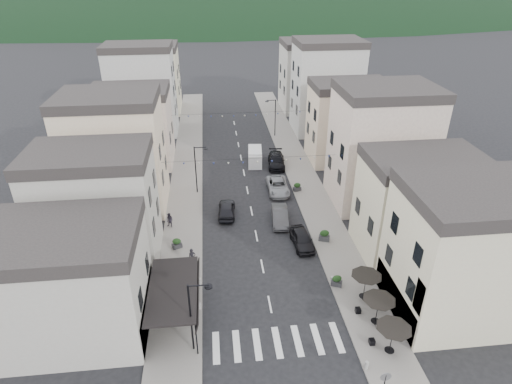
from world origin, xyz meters
TOP-DOWN VIEW (x-y plane):
  - ground at (0.00, 0.00)m, footprint 700.00×700.00m
  - sidewalk_left at (-7.50, 32.00)m, footprint 4.00×76.00m
  - sidewalk_right at (7.50, 32.00)m, footprint 4.00×76.00m
  - hill_backdrop at (0.00, 300.00)m, footprint 640.00×360.00m
  - boutique_building at (-15.50, 5.00)m, footprint 12.00×8.00m
  - bistro_building at (14.50, 4.00)m, footprint 10.00×8.00m
  - boutique_awning at (-7.25, 5.00)m, footprint 3.77×7.50m
  - buildings_row_left at (-14.50, 37.75)m, footprint 10.20×54.16m
  - buildings_row_right at (14.50, 36.59)m, footprint 10.20×54.16m
  - cafe_terrace at (7.70, 2.80)m, footprint 2.50×8.10m
  - streetlamp_left_near at (-5.82, 2.00)m, footprint 1.70×0.56m
  - streetlamp_left_far at (-5.82, 26.00)m, footprint 1.70×0.56m
  - streetlamp_right_far at (5.82, 44.00)m, footprint 1.70×0.56m
  - traffic_sign at (5.80, -3.50)m, footprint 0.70×0.07m
  - bollards at (0.00, 5.50)m, footprint 11.66×10.26m
  - bunting_near at (0.00, 22.00)m, footprint 19.00×0.28m
  - bunting_far at (0.00, 38.00)m, footprint 19.00×0.28m
  - parked_car_a at (4.27, 13.87)m, footprint 2.07×4.54m
  - parked_car_b at (2.80, 18.35)m, footprint 2.03×4.77m
  - parked_car_c at (3.66, 25.28)m, footprint 2.54×5.39m
  - parked_car_d at (4.60, 32.71)m, footprint 2.76×5.61m
  - parked_car_e at (-2.81, 20.41)m, footprint 2.14×4.61m
  - delivery_van at (1.79, 33.87)m, footprint 2.23×4.74m
  - pedestrian_a at (-6.36, 11.67)m, footprint 0.73×0.55m
  - pedestrian_b at (-8.84, 18.49)m, footprint 0.99×0.92m
  - planter_la at (-7.06, 7.31)m, footprint 1.06×0.81m
  - planter_lb at (-7.93, 14.64)m, footprint 1.06×0.85m
  - planter_ra at (6.00, 7.55)m, footprint 1.05×0.83m
  - planter_rb at (6.63, 14.31)m, footprint 1.19×0.91m
  - planter_rc at (6.00, 25.03)m, footprint 1.03×0.76m

SIDE VIEW (x-z plane):
  - ground at x=0.00m, z-range 0.00..0.00m
  - hill_backdrop at x=0.00m, z-range -35.00..35.00m
  - sidewalk_left at x=-7.50m, z-range 0.00..0.12m
  - sidewalk_right at x=7.50m, z-range 0.00..0.12m
  - bollards at x=0.00m, z-range 0.12..0.72m
  - planter_rc at x=6.00m, z-range 0.11..1.14m
  - planter_ra at x=6.00m, z-range 0.10..1.14m
  - planter_lb at x=-7.93m, z-range 0.10..1.15m
  - planter_la at x=-7.06m, z-range 0.10..1.16m
  - planter_rb at x=6.63m, z-range 0.10..1.28m
  - parked_car_c at x=3.66m, z-range 0.00..1.49m
  - parked_car_a at x=4.27m, z-range 0.00..1.51m
  - parked_car_b at x=2.80m, z-range 0.00..1.53m
  - parked_car_e at x=-2.81m, z-range 0.00..1.53m
  - parked_car_d at x=4.60m, z-range 0.00..1.57m
  - pedestrian_b at x=-8.84m, z-range 0.12..1.75m
  - pedestrian_a at x=-6.36m, z-range 0.12..1.92m
  - delivery_van at x=1.79m, z-range -0.02..2.18m
  - traffic_sign at x=5.80m, z-range 0.58..3.28m
  - cafe_terrace at x=7.70m, z-range 1.09..3.62m
  - boutique_awning at x=-7.25m, z-range 1.48..4.75m
  - streetlamp_left_near at x=-5.82m, z-range 0.70..6.70m
  - streetlamp_left_far at x=-5.82m, z-range 0.70..6.70m
  - streetlamp_right_far at x=5.82m, z-range 0.70..6.70m
  - boutique_building at x=-15.50m, z-range 0.00..8.00m
  - bistro_building at x=14.50m, z-range 0.00..10.00m
  - bunting_near at x=0.00m, z-range 5.34..5.96m
  - bunting_far at x=0.00m, z-range 5.34..5.96m
  - buildings_row_left at x=-14.50m, z-range -0.88..13.12m
  - buildings_row_right at x=14.50m, z-range -0.93..13.57m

